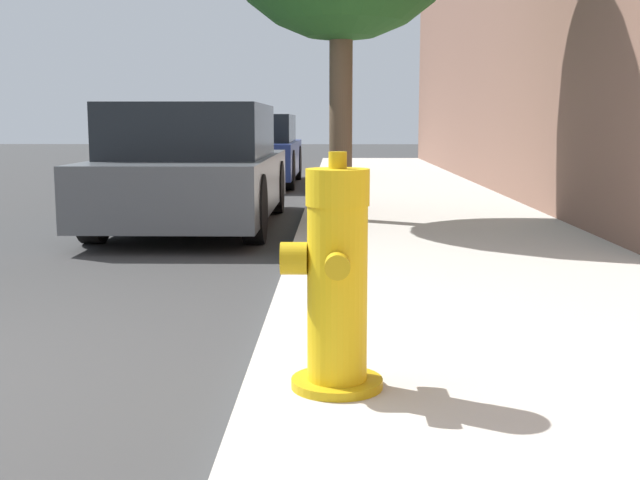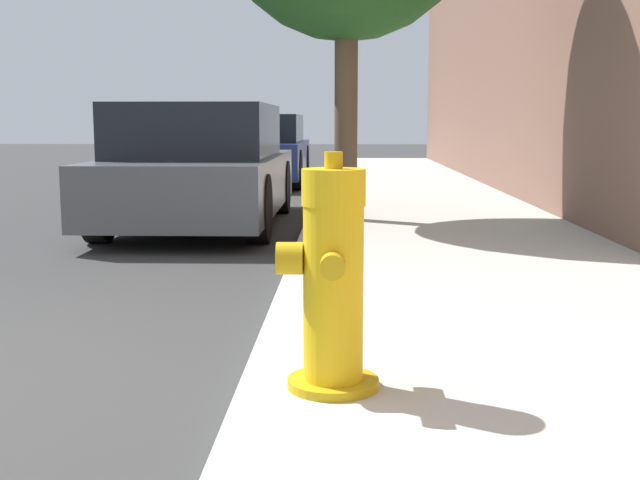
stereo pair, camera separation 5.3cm
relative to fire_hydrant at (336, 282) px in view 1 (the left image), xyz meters
The scene contains 4 objects.
sidewalk_slab 1.12m from the fire_hydrant, ahead, with size 2.74×40.00×0.14m.
fire_hydrant is the anchor object (origin of this frame).
parked_car_near 6.13m from the fire_hydrant, 104.78° to the left, with size 1.77×4.26×1.36m.
parked_car_mid 12.15m from the fire_hydrant, 97.51° to the left, with size 1.76×4.14×1.30m.
Camera 1 is at (1.98, -3.16, 1.17)m, focal length 45.00 mm.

